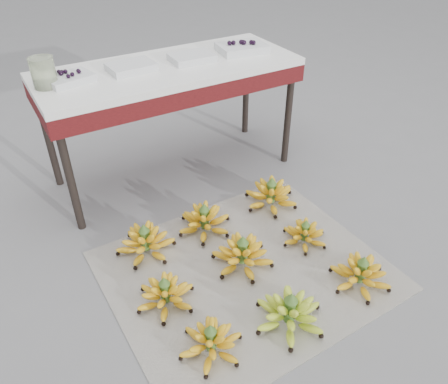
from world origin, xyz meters
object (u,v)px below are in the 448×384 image
bunch_front_left (211,342)px  tray_left (131,67)px  bunch_front_center (289,313)px  bunch_back_right (271,195)px  bunch_mid_center (242,255)px  tray_far_right (242,48)px  newspaper_mat (246,270)px  tray_right (192,57)px  bunch_mid_left (166,294)px  bunch_mid_right (305,234)px  vendor_table (169,79)px  bunch_front_right (360,274)px  glass_jar (43,73)px  tray_far_left (69,78)px  bunch_back_center (205,221)px  bunch_back_left (146,242)px

bunch_front_left → tray_left: tray_left is taller
tray_left → bunch_front_center: bearing=-85.7°
bunch_back_right → bunch_mid_center: bearing=-119.4°
tray_far_right → newspaper_mat: bearing=-120.6°
bunch_front_center → tray_right: size_ratio=1.51×
bunch_front_center → bunch_mid_left: size_ratio=1.22×
newspaper_mat → bunch_mid_right: bearing=2.9°
vendor_table → tray_far_right: bearing=-1.3°
bunch_front_left → bunch_front_right: size_ratio=0.92×
bunch_front_center → glass_jar: bearing=127.7°
bunch_mid_left → glass_jar: size_ratio=2.05×
bunch_back_right → bunch_front_center: bearing=-98.8°
bunch_mid_right → tray_far_left: size_ratio=1.14×
tray_far_left → glass_jar: size_ratio=1.73×
tray_left → vendor_table: bearing=-6.5°
bunch_mid_center → vendor_table: (0.08, 0.92, 0.55)m
bunch_front_right → vendor_table: (-0.31, 1.29, 0.55)m
bunch_back_right → tray_far_right: (0.16, 0.58, 0.65)m
bunch_back_right → tray_far_right: bearing=96.3°
bunch_front_center → tray_far_left: tray_far_left is taller
bunch_front_left → bunch_front_right: bearing=8.6°
newspaper_mat → tray_far_left: tray_far_left is taller
bunch_back_center → tray_far_right: bearing=54.1°
newspaper_mat → tray_far_right: bearing=59.4°
tray_far_right → bunch_back_center: bearing=-134.9°
tray_far_left → tray_right: size_ratio=1.04×
glass_jar → bunch_mid_left: bearing=-81.5°
bunch_front_right → bunch_mid_left: bunch_front_right is taller
bunch_front_right → tray_left: (-0.52, 1.31, 0.65)m
newspaper_mat → bunch_mid_center: bearing=80.0°
bunch_back_right → tray_left: bearing=151.4°
bunch_front_left → bunch_back_right: (0.76, 0.66, 0.01)m
bunch_back_left → bunch_front_left: bearing=-75.5°
newspaper_mat → bunch_back_center: bunch_back_center is taller
newspaper_mat → bunch_front_center: 0.35m
bunch_mid_center → bunch_back_right: (0.40, 0.32, 0.00)m
tray_far_right → bunch_front_right: bearing=-97.0°
bunch_mid_center → tray_right: 1.14m
bunch_mid_right → bunch_back_left: 0.80m
newspaper_mat → tray_left: (-0.11, 0.98, 0.71)m
bunch_mid_center → bunch_mid_right: size_ratio=1.11×
newspaper_mat → tray_far_right: (0.56, 0.95, 0.71)m
bunch_front_left → bunch_front_center: bearing=3.1°
newspaper_mat → glass_jar: (-0.55, 0.98, 0.76)m
bunch_mid_center → tray_far_right: tray_far_right is taller
bunch_front_right → bunch_mid_center: 0.55m
bunch_front_right → bunch_back_left: (-0.76, 0.69, 0.00)m
bunch_mid_right → tray_left: bearing=133.3°
bunch_front_center → tray_left: bearing=109.8°
bunch_front_center → bunch_back_right: size_ratio=0.95×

